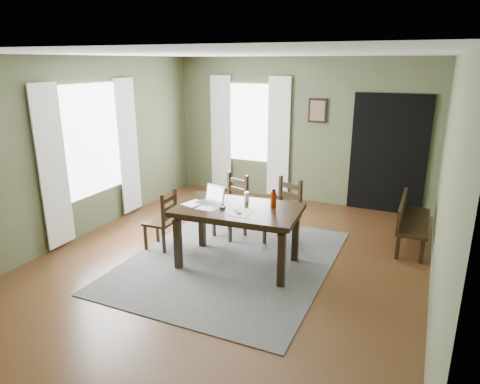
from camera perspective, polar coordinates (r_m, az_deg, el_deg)
The scene contains 24 objects.
ground at distance 5.94m, azimuth -1.21°, elevation -9.15°, with size 5.00×6.00×0.01m.
room_shell at distance 5.39m, azimuth -1.33°, elevation 8.34°, with size 5.02×6.02×2.71m.
rug at distance 5.94m, azimuth -1.21°, elevation -9.06°, with size 2.60×3.20×0.01m.
dining_table at distance 5.55m, azimuth -0.29°, elevation -3.05°, with size 1.66×1.08×0.80m.
chair_end at distance 6.23m, azimuth -10.29°, elevation -3.81°, with size 0.39×0.39×0.87m.
chair_back_left at distance 6.58m, azimuth -1.11°, elevation -1.98°, with size 0.53×0.53×0.96m.
chair_back_right at distance 6.34m, azimuth 5.85°, elevation -2.78°, with size 0.54×0.54×0.97m.
bench at distance 6.71m, azimuth 21.67°, elevation -3.26°, with size 0.41×1.27×0.71m.
laptop at distance 5.69m, azimuth -3.77°, elevation -0.90°, with size 0.40×0.35×0.23m.
computer_mouse at distance 5.48m, azimuth -2.33°, elevation -2.08°, with size 0.05×0.09×0.03m, color #3F3F42.
tv_remote at distance 5.34m, azimuth -0.32°, elevation -2.64°, with size 0.05×0.17×0.02m, color black.
drinking_glass at distance 5.71m, azimuth 0.89°, elevation -0.68°, with size 0.06×0.06×0.14m, color silver.
water_bottle at distance 5.48m, azimuth 4.48°, elevation -0.99°, with size 0.08×0.08×0.25m.
paper_a at distance 5.71m, azimuth -6.20°, elevation -1.51°, with size 0.22×0.28×0.00m, color white.
paper_b at distance 5.34m, azimuth 0.20°, elevation -2.74°, with size 0.24×0.31×0.00m, color white.
paper_e at distance 5.56m, azimuth -4.10°, elevation -1.96°, with size 0.24×0.31×0.00m, color white.
window_left at distance 7.01m, azimuth -19.20°, elevation 6.54°, with size 0.01×1.30×1.70m.
window_back at distance 8.53m, azimuth 1.28°, elevation 9.21°, with size 1.00×0.01×1.50m.
curtain_left_near at distance 6.48m, azimuth -23.70°, elevation 2.97°, with size 0.03×0.48×2.30m.
curtain_left_far at distance 7.65m, azimuth -14.68°, elevation 5.83°, with size 0.03×0.48×2.30m.
curtain_back_left at distance 8.80m, azimuth -2.56°, elevation 7.79°, with size 0.44×0.03×2.30m.
curtain_back_right at distance 8.32m, azimuth 5.15°, elevation 7.20°, with size 0.44×0.03×2.30m.
framed_picture at distance 8.06m, azimuth 10.31°, elevation 10.63°, with size 0.34×0.03×0.44m.
doorway_back at distance 7.96m, azimuth 19.16°, elevation 4.76°, with size 1.30×0.03×2.10m.
Camera 1 is at (2.31, -4.80, 2.63)m, focal length 32.00 mm.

